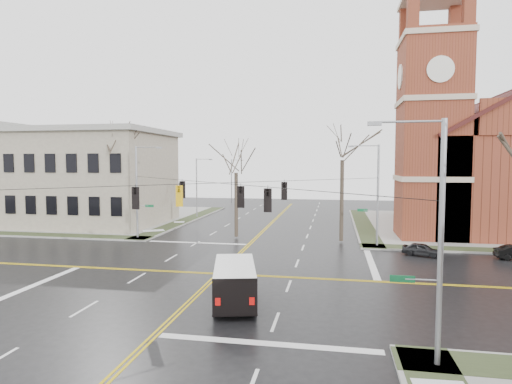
% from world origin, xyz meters
% --- Properties ---
extents(ground, '(120.00, 120.00, 0.00)m').
position_xyz_m(ground, '(0.00, 0.00, 0.00)').
color(ground, black).
rests_on(ground, ground).
extents(sidewalks, '(80.00, 80.00, 0.17)m').
position_xyz_m(sidewalks, '(0.00, 0.00, 0.08)').
color(sidewalks, gray).
rests_on(sidewalks, ground).
extents(road_markings, '(100.00, 100.00, 0.01)m').
position_xyz_m(road_markings, '(0.00, 0.00, 0.01)').
color(road_markings, gold).
rests_on(road_markings, ground).
extents(church, '(24.28, 27.48, 27.50)m').
position_xyz_m(church, '(24.76, 24.78, 8.43)').
color(church, brown).
rests_on(church, ground).
extents(civic_building_a, '(18.00, 14.00, 11.00)m').
position_xyz_m(civic_building_a, '(-22.00, 20.00, 5.50)').
color(civic_building_a, gray).
rests_on(civic_building_a, ground).
extents(signal_pole_ne, '(2.75, 0.22, 9.00)m').
position_xyz_m(signal_pole_ne, '(11.32, 11.50, 4.95)').
color(signal_pole_ne, gray).
rests_on(signal_pole_ne, ground).
extents(signal_pole_nw, '(2.75, 0.22, 9.00)m').
position_xyz_m(signal_pole_nw, '(-11.32, 11.50, 4.95)').
color(signal_pole_nw, gray).
rests_on(signal_pole_nw, ground).
extents(signal_pole_se, '(2.75, 0.22, 9.00)m').
position_xyz_m(signal_pole_se, '(11.32, -11.50, 4.95)').
color(signal_pole_se, gray).
rests_on(signal_pole_se, ground).
extents(span_wires, '(23.02, 23.02, 0.03)m').
position_xyz_m(span_wires, '(0.00, 0.00, 6.20)').
color(span_wires, black).
rests_on(span_wires, ground).
extents(traffic_signals, '(8.21, 8.26, 1.30)m').
position_xyz_m(traffic_signals, '(-0.00, -0.67, 5.45)').
color(traffic_signals, black).
rests_on(traffic_signals, ground).
extents(streetlight_north_a, '(2.30, 0.20, 8.00)m').
position_xyz_m(streetlight_north_a, '(-10.65, 28.00, 4.47)').
color(streetlight_north_a, gray).
rests_on(streetlight_north_a, ground).
extents(streetlight_north_b, '(2.30, 0.20, 8.00)m').
position_xyz_m(streetlight_north_b, '(-10.65, 48.00, 4.47)').
color(streetlight_north_b, gray).
rests_on(streetlight_north_b, ground).
extents(cargo_van, '(3.39, 5.89, 2.11)m').
position_xyz_m(cargo_van, '(2.43, -5.53, 1.25)').
color(cargo_van, white).
rests_on(cargo_van, ground).
extents(parked_car_a, '(3.32, 2.40, 1.05)m').
position_xyz_m(parked_car_a, '(14.76, 8.35, 0.53)').
color(parked_car_a, black).
rests_on(parked_car_a, ground).
extents(tree_nw_far, '(4.00, 4.00, 12.58)m').
position_xyz_m(tree_nw_far, '(-14.69, 14.06, 9.09)').
color(tree_nw_far, '#3A2F25').
rests_on(tree_nw_far, ground).
extents(tree_nw_near, '(4.00, 4.00, 9.60)m').
position_xyz_m(tree_nw_near, '(-1.93, 13.63, 6.97)').
color(tree_nw_near, '#3A2F25').
rests_on(tree_nw_near, ground).
extents(tree_ne, '(4.00, 4.00, 11.46)m').
position_xyz_m(tree_ne, '(8.38, 13.17, 8.30)').
color(tree_ne, '#3A2F25').
rests_on(tree_ne, ground).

